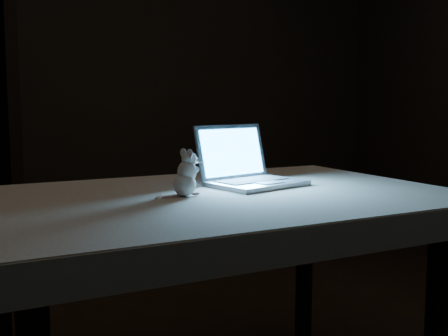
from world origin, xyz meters
name	(u,v)px	position (x,y,z in m)	size (l,w,h in m)	color
back_wall	(102,64)	(0.00, 2.50, 1.30)	(4.50, 0.04, 2.60)	black
table	(214,313)	(-0.19, -0.06, 0.37)	(1.38, 0.89, 0.74)	black
tablecloth	(205,205)	(-0.19, 0.00, 0.71)	(1.47, 0.98, 0.09)	beige
laptop	(257,155)	(0.01, 0.03, 0.85)	(0.30, 0.26, 0.20)	#A4A4A8
plush_mouse	(184,173)	(-0.28, -0.06, 0.82)	(0.10, 0.10, 0.14)	white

